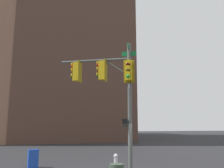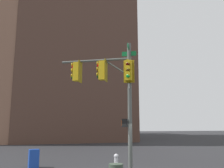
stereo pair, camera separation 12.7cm
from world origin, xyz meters
TOP-DOWN VIEW (x-y plane):
  - signal_pole_assembly at (-0.03, -0.35)m, footprint 2.37×3.59m
  - fire_hydrant at (-1.68, 0.42)m, footprint 0.34×0.26m
  - newspaper_box at (-3.67, -3.99)m, footprint 0.53×0.63m
  - building_brick_midblock at (-33.50, 1.53)m, footprint 21.32×18.34m
  - building_brick_farside at (-63.31, 1.42)m, footprint 17.77×18.02m

SIDE VIEW (x-z plane):
  - fire_hydrant at x=-1.68m, z-range 0.04..0.91m
  - newspaper_box at x=-3.67m, z-range 0.00..1.05m
  - signal_pole_assembly at x=-0.03m, z-range 1.25..7.85m
  - building_brick_farside at x=-63.31m, z-range 0.00..31.11m
  - building_brick_midblock at x=-33.50m, z-range 0.00..40.55m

